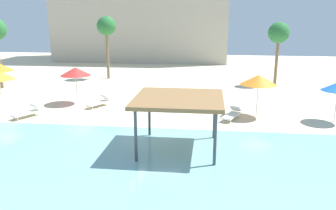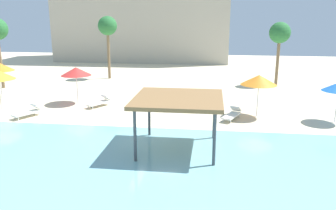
{
  "view_description": "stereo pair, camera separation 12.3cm",
  "coord_description": "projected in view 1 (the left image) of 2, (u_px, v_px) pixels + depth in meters",
  "views": [
    {
      "loc": [
        2.71,
        -17.02,
        6.32
      ],
      "look_at": [
        0.4,
        2.0,
        1.3
      ],
      "focal_mm": 36.76,
      "sensor_mm": 36.0,
      "label": 1
    },
    {
      "loc": [
        2.83,
        -17.0,
        6.32
      ],
      "look_at": [
        0.4,
        2.0,
        1.3
      ],
      "focal_mm": 36.76,
      "sensor_mm": 36.0,
      "label": 2
    }
  ],
  "objects": [
    {
      "name": "ground_plane",
      "position": [
        156.0,
        138.0,
        18.26
      ],
      "size": [
        80.0,
        80.0,
        0.0
      ],
      "primitive_type": "plane",
      "color": "beige"
    },
    {
      "name": "lagoon_water",
      "position": [
        135.0,
        184.0,
        13.21
      ],
      "size": [
        44.0,
        13.5,
        0.04
      ],
      "primitive_type": "cube",
      "color": "#7AB7C1",
      "rests_on": "ground"
    },
    {
      "name": "shade_pavilion",
      "position": [
        179.0,
        101.0,
        16.12
      ],
      "size": [
        4.14,
        4.14,
        2.6
      ],
      "color": "#42474C",
      "rests_on": "ground"
    },
    {
      "name": "beach_umbrella_red_0",
      "position": [
        75.0,
        71.0,
        24.81
      ],
      "size": [
        2.19,
        2.19,
        2.68
      ],
      "color": "silver",
      "rests_on": "ground"
    },
    {
      "name": "beach_umbrella_orange_5",
      "position": [
        259.0,
        80.0,
        21.58
      ],
      "size": [
        2.28,
        2.28,
        2.7
      ],
      "color": "silver",
      "rests_on": "ground"
    },
    {
      "name": "lounge_chair_0",
      "position": [
        232.0,
        114.0,
        21.49
      ],
      "size": [
        1.33,
        1.98,
        0.74
      ],
      "rotation": [
        0.0,
        0.0,
        -1.99
      ],
      "color": "white",
      "rests_on": "ground"
    },
    {
      "name": "lounge_chair_1",
      "position": [
        100.0,
        102.0,
        24.49
      ],
      "size": [
        1.49,
        1.94,
        0.74
      ],
      "rotation": [
        0.0,
        0.0,
        -2.11
      ],
      "color": "white",
      "rests_on": "ground"
    },
    {
      "name": "lounge_chair_2",
      "position": [
        28.0,
        112.0,
        21.95
      ],
      "size": [
        1.44,
        1.95,
        0.74
      ],
      "rotation": [
        0.0,
        0.0,
        -2.07
      ],
      "color": "white",
      "rests_on": "ground"
    },
    {
      "name": "palm_tree_1",
      "position": [
        106.0,
        27.0,
        34.14
      ],
      "size": [
        1.9,
        1.9,
        6.25
      ],
      "color": "brown",
      "rests_on": "ground"
    },
    {
      "name": "palm_tree_2",
      "position": [
        279.0,
        34.0,
        30.92
      ],
      "size": [
        1.9,
        1.9,
        5.75
      ],
      "color": "brown",
      "rests_on": "ground"
    },
    {
      "name": "hotel_block_0",
      "position": [
        143.0,
        5.0,
        48.97
      ],
      "size": [
        23.94,
        9.99,
        15.45
      ],
      "primitive_type": "cube",
      "color": "#B2A893",
      "rests_on": "ground"
    }
  ]
}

